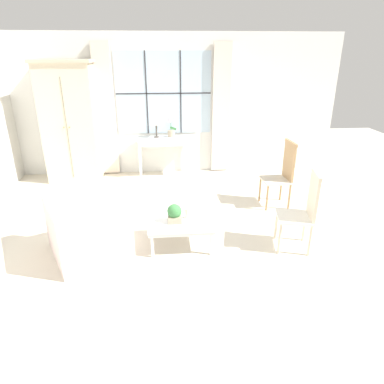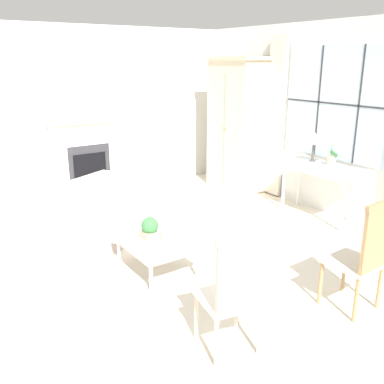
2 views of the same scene
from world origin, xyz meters
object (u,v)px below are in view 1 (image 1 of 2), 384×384
Objects in this scene: coffee_table at (181,223)px; armoire at (70,122)px; pillar_candle at (188,213)px; side_chair_wooden at (283,171)px; console_table at (167,142)px; table_lamp at (156,121)px; armchair_upholstered at (86,236)px; potted_plant_small at (175,213)px; accent_chair_wooden at (304,208)px; potted_orchid at (171,128)px.

armoire is at bearing 125.65° from coffee_table.
pillar_candle is at bearing 31.74° from coffee_table.
console_table is at bearing 138.52° from side_chair_wooden.
table_lamp reaches higher than coffee_table.
armoire reaches higher than armchair_upholstered.
armoire is 14.96× the size of pillar_candle.
armoire is at bearing 124.22° from potted_plant_small.
pillar_candle is (0.43, -2.80, -0.72)m from table_lamp.
potted_plant_small is at bearing -88.93° from console_table.
armoire is 2.16× the size of accent_chair_wooden.
pillar_candle is at bearing 27.42° from potted_plant_small.
side_chair_wooden is at bearing 33.61° from coffee_table.
accent_chair_wooden is at bearing -10.08° from pillar_candle.
accent_chair_wooden reaches higher than potted_plant_small.
armoire reaches higher than table_lamp.
potted_plant_small reaches higher than pillar_candle.
armoire reaches higher than accent_chair_wooden.
potted_orchid reaches higher than accent_chair_wooden.
potted_orchid is (1.96, 0.12, -0.17)m from armoire.
armchair_upholstered is 3.26m from side_chair_wooden.
potted_plant_small is 1.59× the size of pillar_candle.
side_chair_wooden is (2.98, 1.27, 0.35)m from armchair_upholstered.
coffee_table is at bearing -146.39° from side_chair_wooden.
armchair_upholstered is at bearing -156.89° from side_chair_wooden.
potted_plant_small is (1.15, 0.07, 0.23)m from armchair_upholstered.
console_table is at bearing 119.38° from accent_chair_wooden.
potted_orchid reaches higher than console_table.
armchair_upholstered is 1.17m from potted_plant_small.
table_lamp reaches higher than accent_chair_wooden.
console_table is at bearing 1.80° from armoire.
armoire reaches higher than potted_orchid.
potted_orchid is 2.52m from side_chair_wooden.
table_lamp is at bearing 2.81° from armoire.
pillar_candle is at bearing -85.25° from console_table.
armchair_upholstered is (0.76, -2.88, -0.91)m from armoire.
potted_orchid is 3.32m from armchair_upholstered.
side_chair_wooden is 2.00m from pillar_candle.
armoire is 3.52m from coffee_table.
side_chair_wooden reaches higher than armchair_upholstered.
side_chair_wooden reaches higher than console_table.
pillar_candle is at bearing 169.92° from accent_chair_wooden.
table_lamp is 3.65m from accent_chair_wooden.
side_chair_wooden is at bearing -41.48° from console_table.
potted_plant_small is (1.91, -2.81, -0.67)m from armoire.
table_lamp reaches higher than pillar_candle.
potted_orchid is at bearing 117.45° from accent_chair_wooden.
potted_orchid reaches higher than table_lamp.
armoire is at bearing 140.13° from accent_chair_wooden.
potted_orchid is 2.98m from potted_plant_small.
accent_chair_wooden is 4.34× the size of potted_plant_small.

